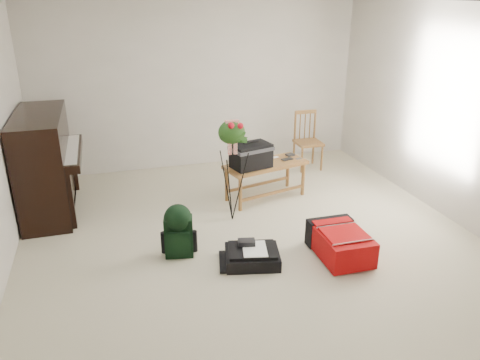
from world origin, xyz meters
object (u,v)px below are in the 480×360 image
object	(u,v)px
bench	(254,157)
red_suitcase	(338,240)
dining_chair	(308,141)
flower_stand	(232,171)
green_backpack	(178,228)
black_duffel	(252,256)
piano	(46,165)

from	to	relation	value
bench	red_suitcase	size ratio (longest dim) A/B	1.64
dining_chair	red_suitcase	xyz separation A→B (m)	(-0.77, -2.53, -0.27)
flower_stand	bench	bearing A→B (deg)	49.88
dining_chair	green_backpack	bearing A→B (deg)	-137.90
red_suitcase	flower_stand	world-z (taller)	flower_stand
black_duffel	flower_stand	size ratio (longest dim) A/B	0.49
bench	black_duffel	xyz separation A→B (m)	(-0.51, -1.49, -0.52)
bench	dining_chair	bearing A→B (deg)	24.57
bench	green_backpack	distance (m)	1.67
bench	piano	bearing A→B (deg)	156.19
piano	green_backpack	size ratio (longest dim) A/B	2.59
bench	black_duffel	size ratio (longest dim) A/B	1.87
red_suitcase	green_backpack	distance (m)	1.68
dining_chair	flower_stand	bearing A→B (deg)	-137.64
piano	green_backpack	xyz separation A→B (m)	(1.36, -1.57, -0.28)
bench	green_backpack	size ratio (longest dim) A/B	2.03
dining_chair	black_duffel	world-z (taller)	dining_chair
black_duffel	green_backpack	size ratio (longest dim) A/B	1.08
dining_chair	green_backpack	world-z (taller)	dining_chair
piano	dining_chair	size ratio (longest dim) A/B	1.68
dining_chair	green_backpack	distance (m)	3.16
red_suitcase	dining_chair	bearing A→B (deg)	74.06
piano	flower_stand	distance (m)	2.31
flower_stand	dining_chair	bearing A→B (deg)	43.23
piano	bench	world-z (taller)	piano
bench	dining_chair	xyz separation A→B (m)	(1.19, 0.95, -0.16)
flower_stand	piano	bearing A→B (deg)	158.32
piano	flower_stand	size ratio (longest dim) A/B	1.17
red_suitcase	green_backpack	size ratio (longest dim) A/B	1.24
bench	red_suitcase	world-z (taller)	bench
green_backpack	piano	bearing A→B (deg)	142.09
dining_chair	flower_stand	xyz separation A→B (m)	(-1.62, -1.43, 0.19)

